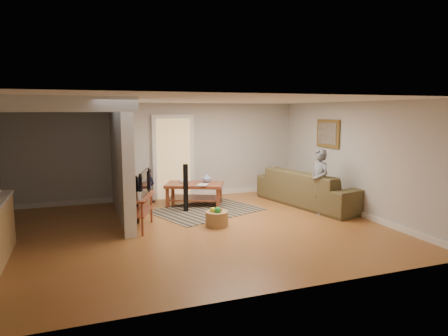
{
  "coord_description": "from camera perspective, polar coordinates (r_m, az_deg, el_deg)",
  "views": [
    {
      "loc": [
        -2.0,
        -7.29,
        2.29
      ],
      "look_at": [
        0.85,
        0.55,
        1.1
      ],
      "focal_mm": 32.0,
      "sensor_mm": 36.0,
      "label": 1
    }
  ],
  "objects": [
    {
      "name": "child",
      "position": [
        9.32,
        13.29,
        -6.32
      ],
      "size": [
        0.38,
        0.55,
        1.46
      ],
      "primitive_type": "imported",
      "rotation": [
        0.0,
        0.0,
        -1.52
      ],
      "color": "slate",
      "rests_on": "ground"
    },
    {
      "name": "area_rug",
      "position": [
        9.34,
        -2.48,
        -6.05
      ],
      "size": [
        2.77,
        2.4,
        0.01
      ],
      "primitive_type": "cube",
      "rotation": [
        0.0,
        0.0,
        0.36
      ],
      "color": "black",
      "rests_on": "ground"
    },
    {
      "name": "speaker_right",
      "position": [
        9.2,
        -5.48,
        -2.82
      ],
      "size": [
        0.14,
        0.14,
        1.1
      ],
      "primitive_type": "cube",
      "rotation": [
        0.0,
        0.0,
        -0.33
      ],
      "color": "black",
      "rests_on": "ground"
    },
    {
      "name": "speaker_left",
      "position": [
        8.34,
        -12.64,
        -4.49
      ],
      "size": [
        0.11,
        0.11,
        1.0
      ],
      "primitive_type": "cube",
      "rotation": [
        0.0,
        0.0,
        0.17
      ],
      "color": "black",
      "rests_on": "ground"
    },
    {
      "name": "coffee_table",
      "position": [
        9.82,
        -4.11,
        -2.87
      ],
      "size": [
        1.58,
        1.3,
        0.81
      ],
      "rotation": [
        0.0,
        0.0,
        -0.42
      ],
      "color": "brown",
      "rests_on": "ground"
    },
    {
      "name": "room_shell",
      "position": [
        7.82,
        -12.98,
        1.8
      ],
      "size": [
        7.54,
        6.02,
        2.52
      ],
      "color": "beige",
      "rests_on": "ground"
    },
    {
      "name": "ground",
      "position": [
        7.9,
        -4.47,
        -8.75
      ],
      "size": [
        7.5,
        7.5,
        0.0
      ],
      "primitive_type": "plane",
      "color": "#8F6024",
      "rests_on": "ground"
    },
    {
      "name": "toy_basket",
      "position": [
        8.07,
        -1.03,
        -7.13
      ],
      "size": [
        0.46,
        0.46,
        0.41
      ],
      "color": "#A58047",
      "rests_on": "ground"
    },
    {
      "name": "toddler",
      "position": [
        10.37,
        -10.85,
        -4.78
      ],
      "size": [
        0.53,
        0.49,
        0.87
      ],
      "primitive_type": "imported",
      "rotation": [
        0.0,
        0.0,
        2.65
      ],
      "color": "#1D1F3D",
      "rests_on": "ground"
    },
    {
      "name": "tv_console",
      "position": [
        7.94,
        -11.86,
        -4.31
      ],
      "size": [
        0.74,
        1.13,
        0.91
      ],
      "rotation": [
        0.0,
        0.0,
        -0.35
      ],
      "color": "brown",
      "rests_on": "ground"
    },
    {
      "name": "sofa",
      "position": [
        10.12,
        12.29,
        -5.15
      ],
      "size": [
        1.74,
        3.09,
        0.85
      ],
      "primitive_type": "imported",
      "rotation": [
        0.0,
        0.0,
        1.79
      ],
      "color": "#453A22",
      "rests_on": "ground"
    }
  ]
}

